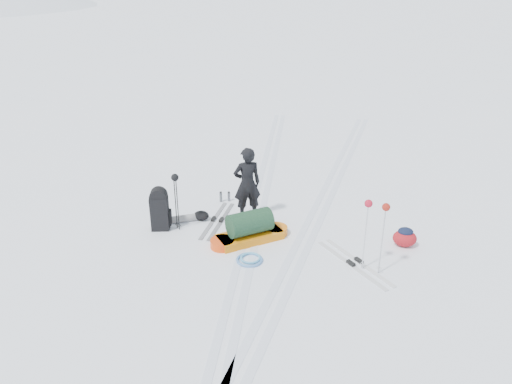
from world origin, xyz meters
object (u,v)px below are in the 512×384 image
Objects in this scene: expedition_rucksack at (163,210)px; ski_poles_black at (175,184)px; pulk_sled at (250,230)px; skier at (247,184)px.

ski_poles_black is at bearing -9.26° from expedition_rucksack.
pulk_sled is 1.75× the size of expedition_rucksack.
skier reaches higher than expedition_rucksack.
skier is at bearing 12.61° from expedition_rucksack.
ski_poles_black is (0.30, 0.02, 0.58)m from expedition_rucksack.
skier is 1.82m from expedition_rucksack.
ski_poles_black is at bearing 135.52° from pulk_sled.
skier is 1.52m from ski_poles_black.
skier reaches higher than pulk_sled.
expedition_rucksack is at bearing 168.28° from ski_poles_black.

